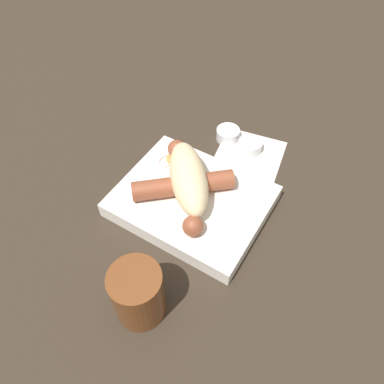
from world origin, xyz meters
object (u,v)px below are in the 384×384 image
at_px(drink_glass, 138,294).
at_px(bread_roll, 188,178).
at_px(food_tray, 192,201).
at_px(sausage, 184,184).
at_px(condiment_cup_near, 250,147).
at_px(condiment_cup_far, 228,135).

bearing_deg(drink_glass, bread_roll, 102.67).
distance_m(food_tray, bread_roll, 0.05).
bearing_deg(sausage, condiment_cup_near, 76.48).
bearing_deg(condiment_cup_near, bread_roll, -102.42).
xyz_separation_m(sausage, condiment_cup_far, (-0.01, 0.18, -0.04)).
height_order(condiment_cup_near, condiment_cup_far, same).
distance_m(food_tray, condiment_cup_far, 0.19).
bearing_deg(condiment_cup_far, condiment_cup_near, -7.95).
height_order(food_tray, bread_roll, bread_roll).
relative_size(condiment_cup_near, condiment_cup_far, 1.00).
xyz_separation_m(bread_roll, condiment_cup_near, (0.04, 0.17, -0.05)).
bearing_deg(bread_roll, drink_glass, -77.33).
bearing_deg(bread_roll, food_tray, -36.23).
bearing_deg(food_tray, condiment_cup_far, 98.67).
relative_size(bread_roll, condiment_cup_far, 3.39).
relative_size(food_tray, sausage, 1.53).
bearing_deg(condiment_cup_near, food_tray, -97.95).
relative_size(sausage, drink_glass, 1.69).
height_order(bread_roll, drink_glass, drink_glass).
height_order(condiment_cup_far, drink_glass, drink_glass).
bearing_deg(condiment_cup_far, food_tray, -81.33).
relative_size(food_tray, condiment_cup_far, 5.29).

